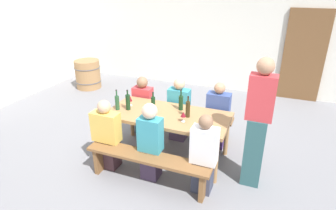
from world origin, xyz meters
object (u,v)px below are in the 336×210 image
bench_far (183,118)px  wine_bottle_4 (181,102)px  wine_bottle_1 (117,102)px  bench_near (148,162)px  wine_glass_1 (130,99)px  wine_bottle_2 (153,104)px  wine_bottle_0 (128,102)px  seated_guest_near_1 (151,143)px  wine_glass_0 (183,115)px  seated_guest_far_2 (217,117)px  seated_guest_far_0 (143,106)px  wine_barrel (88,74)px  wine_bottle_3 (188,109)px  seated_guest_near_0 (107,137)px  wooden_door (304,56)px  tasting_table (168,119)px  seated_guest_near_2 (204,156)px  seated_guest_far_1 (179,111)px  standing_host (257,126)px

bench_far → wine_bottle_4: bearing=-76.1°
bench_far → wine_bottle_1: bearing=-132.2°
bench_near → wine_glass_1: 1.19m
wine_bottle_1 → wine_glass_1: wine_bottle_1 is taller
wine_bottle_2 → wine_glass_1: 0.44m
wine_bottle_0 → seated_guest_near_1: (0.62, -0.51, -0.32)m
wine_glass_0 → seated_guest_far_2: (0.35, 0.75, -0.32)m
seated_guest_far_0 → wine_barrel: seated_guest_far_0 is taller
bench_far → wine_glass_1: bearing=-136.0°
wine_bottle_3 → wine_bottle_0: bearing=-174.1°
seated_guest_near_0 → seated_guest_near_1: size_ratio=0.94×
bench_near → wine_bottle_1: wine_bottle_1 is taller
bench_far → seated_guest_near_1: seated_guest_near_1 is taller
wooden_door → bench_near: size_ratio=1.18×
wine_bottle_4 → seated_guest_far_2: size_ratio=0.29×
wine_bottle_0 → seated_guest_near_0: bearing=-100.2°
wooden_door → wine_bottle_1: 4.54m
wooden_door → tasting_table: 3.99m
seated_guest_near_2 → seated_guest_far_1: size_ratio=0.99×
wine_bottle_0 → seated_guest_near_1: size_ratio=0.29×
seated_guest_near_0 → seated_guest_far_2: bearing=-49.5°
seated_guest_near_2 → seated_guest_far_0: bearing=51.1°
wine_bottle_3 → seated_guest_near_1: bearing=-118.7°
seated_guest_near_1 → seated_guest_far_1: 1.19m
seated_guest_far_2 → seated_guest_near_0: bearing=-49.5°
wine_bottle_4 → seated_guest_near_2: (0.61, -0.81, -0.34)m
tasting_table → seated_guest_far_2: (0.65, 0.59, -0.13)m
bench_near → wine_glass_0: bearing=62.8°
wine_glass_0 → wine_bottle_0: bearing=175.2°
wine_bottle_3 → wine_glass_0: size_ratio=2.16×
wooden_door → tasting_table: bearing=-119.8°
seated_guest_far_0 → seated_guest_far_1: (0.70, 0.00, 0.02)m
wine_bottle_3 → wine_glass_1: size_ratio=1.94×
wooden_door → seated_guest_near_1: (-2.00, -4.04, -0.49)m
wine_bottle_1 → wine_bottle_2: size_ratio=1.06×
wine_bottle_4 → wine_barrel: size_ratio=0.45×
seated_guest_near_1 → seated_guest_far_1: (-0.01, 1.19, -0.03)m
bench_near → wine_bottle_4: wine_bottle_4 is taller
seated_guest_far_0 → seated_guest_far_1: 0.70m
wine_bottle_1 → seated_guest_far_0: 0.82m
wine_bottle_4 → bench_far: bearing=103.9°
bench_far → tasting_table: bearing=-90.0°
tasting_table → wine_bottle_1: size_ratio=5.60×
wine_bottle_0 → wine_bottle_1: 0.17m
seated_guest_far_1 → wine_glass_0: bearing=23.9°
seated_guest_near_2 → standing_host: 0.80m
wine_glass_0 → seated_guest_far_2: 0.89m
wine_bottle_2 → wine_barrel: bearing=142.9°
wine_bottle_0 → seated_guest_near_0: seated_guest_near_0 is taller
wine_glass_1 → seated_guest_near_0: 0.76m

